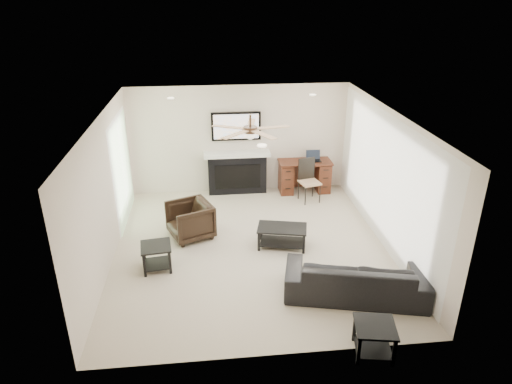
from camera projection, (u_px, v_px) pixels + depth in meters
room_shell at (261, 161)px, 7.91m from camera, size 5.50×5.54×2.52m
sofa at (356, 278)px, 7.07m from camera, size 2.32×1.34×0.64m
armchair at (190, 220)px, 8.74m from camera, size 1.01×1.00×0.71m
coffee_table at (282, 237)px, 8.48m from camera, size 0.99×0.69×0.40m
end_table_near at (374, 339)px, 5.95m from camera, size 0.61×0.61×0.45m
end_table_left at (157, 257)px, 7.79m from camera, size 0.56×0.56×0.45m
fireplace_unit at (237, 154)px, 10.45m from camera, size 1.52×0.34×1.91m
desk at (304, 176)px, 10.75m from camera, size 1.22×0.56×0.76m
desk_chair at (310, 181)px, 10.20m from camera, size 0.51×0.53×0.97m
laptop at (314, 156)px, 10.55m from camera, size 0.33×0.24×0.23m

